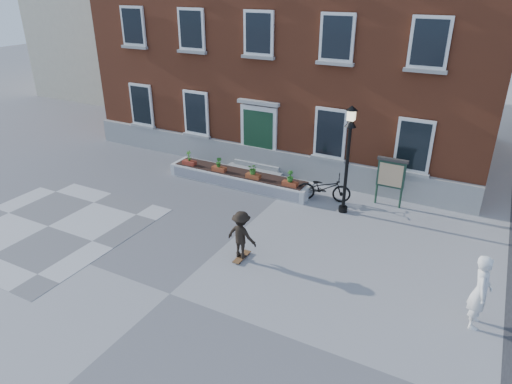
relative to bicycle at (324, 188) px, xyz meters
The scene contains 9 objects.
ground 7.56m from the bicycle, 102.38° to the right, with size 100.00×100.00×0.00m, color gray.
checker_patch 9.94m from the bicycle, 140.10° to the right, with size 6.00×6.00×0.01m, color slate.
bicycle is the anchor object (origin of this frame).
bystander 7.46m from the bicycle, 40.18° to the right, with size 0.71×0.47×1.95m, color white.
brick_building 9.49m from the bicycle, 118.69° to the left, with size 18.40×10.85×12.60m.
planter_assembly 3.62m from the bicycle, behind, with size 6.20×1.12×1.15m.
lamp_post 2.28m from the bicycle, 28.28° to the right, with size 0.40×0.40×3.93m.
notice_board 2.49m from the bicycle, 18.31° to the left, with size 1.10×0.16×1.87m.
skateboarder 5.02m from the bicycle, 98.75° to the right, with size 1.02×0.78×1.59m.
Camera 1 is at (6.75, -7.71, 7.68)m, focal length 32.00 mm.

